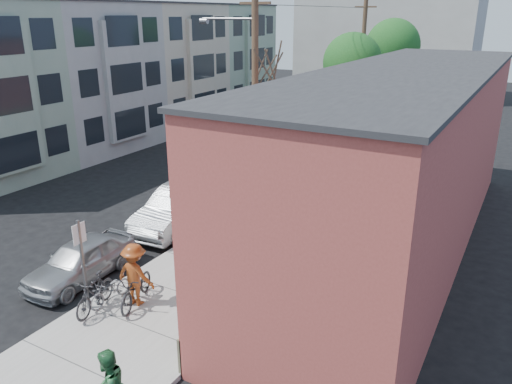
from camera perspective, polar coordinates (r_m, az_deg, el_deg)
The scene contains 26 objects.
ground at distance 19.94m, azimuth -14.69°, elevation -5.74°, with size 120.00×120.00×0.00m, color black.
sidewalk at distance 26.55m, azimuth 8.81°, elevation 1.32°, with size 4.50×58.00×0.15m, color #A9A49D.
cafe_building at distance 18.81m, azimuth 16.24°, elevation 3.34°, with size 6.60×20.20×6.61m.
apartment_row at distance 36.61m, azimuth -13.80°, elevation 13.14°, with size 6.30×32.00×9.00m.
end_cap_building at distance 56.74m, azimuth 14.72°, elevation 16.74°, with size 18.00×8.00×12.00m, color #9B9B97.
sign_post at distance 15.14m, azimuth -19.25°, elevation -6.99°, with size 0.07×0.45×2.80m.
parking_meter_near at distance 19.12m, azimuth -7.23°, elevation -3.12°, with size 0.14×0.14×1.24m.
parking_meter_far at distance 24.33m, azimuth 1.89°, elevation 2.08°, with size 0.14×0.14×1.24m.
utility_pole_near at distance 21.51m, azimuth -0.25°, elevation 11.85°, with size 3.57×0.28×10.00m.
utility_pole_far at distance 34.57m, azimuth 12.00°, elevation 14.32°, with size 1.80×0.28×10.00m.
tree_bare at distance 22.03m, azimuth 1.04°, elevation 5.34°, with size 0.24×0.24×5.46m.
tree_leafy_mid at distance 31.65m, azimuth 10.94°, elevation 14.30°, with size 3.56×3.56×7.19m.
tree_leafy_far at distance 40.27m, azimuth 15.35°, elevation 15.76°, with size 4.04×4.04×7.92m.
patio_chair_a at distance 14.79m, azimuth -2.48°, elevation -11.95°, with size 0.50×0.50×0.88m, color #13451E, non-canonical shape.
patio_chair_b at distance 14.22m, azimuth -5.29°, elevation -13.45°, with size 0.50×0.50×0.88m, color #13451E, non-canonical shape.
patron_grey at distance 13.38m, azimuth -6.91°, elevation -14.35°, with size 0.54×0.35×1.48m, color gray.
cyclist at distance 15.29m, azimuth -13.64°, elevation -9.13°, with size 1.25×0.72×1.94m, color #923D15.
cyclist_bike at distance 15.50m, azimuth -13.51°, elevation -10.56°, with size 0.70×2.01×1.06m, color black.
parked_bike_a at distance 15.49m, azimuth -17.94°, elevation -10.95°, with size 0.52×1.84×1.10m, color black.
parked_bike_b at distance 15.80m, azimuth -16.32°, elevation -10.70°, with size 0.55×1.57×0.83m, color gray.
car_0 at distance 17.56m, azimuth -19.42°, elevation -7.36°, with size 1.63×4.06×1.38m, color #9C9FA4.
car_1 at distance 20.72m, azimuth -8.84°, elevation -1.79°, with size 1.77×5.07×1.67m, color #ADB2B5.
car_2 at distance 25.13m, azimuth -0.98°, elevation 2.11°, with size 2.10×5.17×1.50m, color black.
car_3 at distance 30.72m, azimuth 5.07°, elevation 5.40°, with size 2.62×5.68×1.58m, color #A8A9AF.
car_4 at distance 35.51m, azimuth 8.75°, elevation 6.96°, with size 1.37×3.93×1.29m, color #9A9BA1.
bus at distance 43.74m, azimuth 8.13°, elevation 10.58°, with size 2.59×11.09×3.09m, color silver.
Camera 1 is at (12.91, -12.69, 8.36)m, focal length 35.00 mm.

